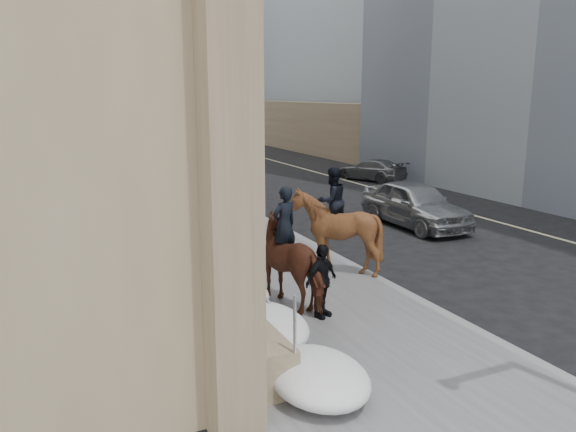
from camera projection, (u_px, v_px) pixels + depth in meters
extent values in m
plane|color=black|center=(334.00, 336.00, 11.12)|extent=(140.00, 140.00, 0.00)
cube|color=#505052|center=(197.00, 227.00, 20.00)|extent=(5.00, 80.00, 0.12)
cube|color=slate|center=(265.00, 220.00, 21.06)|extent=(0.24, 80.00, 0.12)
cube|color=#BFB78C|center=(434.00, 204.00, 24.26)|extent=(0.15, 70.00, 0.01)
cube|color=#73654A|center=(99.00, 181.00, 27.89)|extent=(1.10, 44.00, 0.90)
cylinder|color=silver|center=(107.00, 162.00, 27.88)|extent=(0.06, 42.00, 0.06)
cube|color=black|center=(100.00, 113.00, 20.72)|extent=(0.20, 2.20, 4.50)
cube|color=#73654A|center=(523.00, 153.00, 25.86)|extent=(2.00, 80.00, 4.00)
cube|color=slate|center=(107.00, 9.00, 63.06)|extent=(30.00, 12.00, 28.00)
cube|color=gray|center=(15.00, 50.00, 70.53)|extent=(24.00, 12.00, 20.00)
cylinder|color=#2D2D30|center=(235.00, 110.00, 23.88)|extent=(0.18, 0.18, 8.00)
cube|color=#2D2D30|center=(214.00, 13.00, 22.72)|extent=(1.60, 0.15, 0.12)
cylinder|color=#2D2D30|center=(198.00, 16.00, 22.47)|extent=(0.24, 0.24, 0.30)
cylinder|color=#2D2D30|center=(146.00, 103.00, 41.66)|extent=(0.18, 0.18, 8.00)
cube|color=#2D2D30|center=(132.00, 48.00, 40.50)|extent=(1.60, 0.15, 0.12)
cylinder|color=#2D2D30|center=(122.00, 50.00, 40.24)|extent=(0.24, 0.24, 0.30)
cylinder|color=#2D2D30|center=(190.00, 124.00, 31.25)|extent=(0.20, 0.20, 6.00)
cylinder|color=#2D2D30|center=(151.00, 72.00, 29.84)|extent=(4.00, 0.16, 0.16)
imported|color=black|center=(122.00, 82.00, 29.34)|extent=(0.18, 0.22, 1.10)
ellipsoid|color=silver|center=(266.00, 327.00, 10.44)|extent=(1.50, 2.10, 0.68)
ellipsoid|color=silver|center=(207.00, 266.00, 14.01)|extent=(1.60, 2.20, 0.72)
ellipsoid|color=silver|center=(167.00, 233.00, 17.53)|extent=(1.40, 2.00, 0.64)
ellipsoid|color=silver|center=(148.00, 207.00, 21.13)|extent=(1.70, 2.30, 0.76)
ellipsoid|color=silver|center=(128.00, 192.00, 24.66)|extent=(1.50, 2.10, 0.66)
imported|color=#442114|center=(295.00, 262.00, 12.35)|extent=(1.64, 2.48, 1.93)
imported|color=black|center=(292.00, 225.00, 12.31)|extent=(0.72, 0.57, 1.72)
imported|color=#4C2B15|center=(334.00, 232.00, 14.46)|extent=(2.07, 2.25, 2.20)
imported|color=black|center=(332.00, 201.00, 14.42)|extent=(0.93, 0.78, 1.72)
imported|color=black|center=(321.00, 281.00, 11.63)|extent=(1.00, 0.71, 1.57)
imported|color=#95989B|center=(415.00, 204.00, 20.14)|extent=(1.95, 4.82, 1.64)
imported|color=#585B60|center=(371.00, 170.00, 30.84)|extent=(3.04, 4.36, 1.17)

